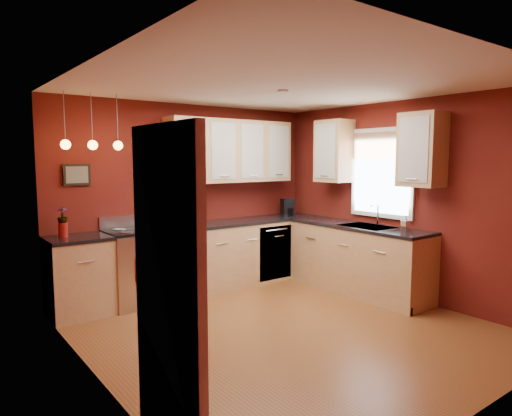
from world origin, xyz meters
TOP-DOWN VIEW (x-y plane):
  - floor at (0.00, 0.00)m, footprint 4.20×4.20m
  - ceiling at (0.00, 0.00)m, footprint 4.00×4.20m
  - wall_back at (0.00, 2.10)m, footprint 4.00×0.02m
  - wall_front at (0.00, -2.10)m, footprint 4.00×0.02m
  - wall_left at (-2.00, 0.00)m, footprint 0.02×4.20m
  - wall_right at (2.00, 0.00)m, footprint 0.02×4.20m
  - base_cabinets_back_left at (-1.65, 1.80)m, footprint 0.70×0.60m
  - base_cabinets_back_right at (0.73, 1.80)m, footprint 2.54×0.60m
  - base_cabinets_right at (1.70, 0.45)m, footprint 0.60×2.10m
  - counter_back_left at (-1.65, 1.80)m, footprint 0.70×0.62m
  - counter_back_right at (0.73, 1.80)m, footprint 2.54×0.62m
  - counter_right at (1.70, 0.45)m, footprint 0.62×2.10m
  - gas_range at (-0.92, 1.80)m, footprint 0.76×0.64m
  - dishwasher_front at (1.10, 1.51)m, footprint 0.60×0.02m
  - sink at (1.70, 0.30)m, footprint 0.50×0.70m
  - window at (1.97, 0.30)m, footprint 0.06×1.02m
  - door_left_wall at (-1.97, -1.20)m, footprint 0.12×0.82m
  - upper_cabinets_back at (0.60, 1.93)m, footprint 2.00×0.35m
  - upper_cabinets_right at (1.82, 0.32)m, footprint 0.35×1.95m
  - wall_picture at (-1.55, 2.08)m, footprint 0.32×0.03m
  - pendant_lights at (-1.45, 1.75)m, footprint 0.71×0.11m
  - red_canister at (-0.38, 1.81)m, footprint 0.14×0.14m
  - red_vase at (-1.79, 1.86)m, footprint 0.11×0.11m
  - flowers at (-1.79, 1.86)m, footprint 0.12×0.12m
  - coffee_maker at (1.62, 1.83)m, footprint 0.22×0.22m
  - soap_pump at (1.76, -0.25)m, footprint 0.09×0.09m
  - dish_towel at (-0.98, 1.47)m, footprint 0.22×0.01m

SIDE VIEW (x-z plane):
  - floor at x=0.00m, z-range 0.00..0.00m
  - base_cabinets_back_left at x=-1.65m, z-range 0.00..0.90m
  - base_cabinets_back_right at x=0.73m, z-range 0.00..0.90m
  - base_cabinets_right at x=1.70m, z-range 0.00..0.90m
  - dishwasher_front at x=1.10m, z-range 0.05..0.85m
  - gas_range at x=-0.92m, z-range -0.07..1.04m
  - dish_towel at x=-0.98m, z-range 0.37..0.67m
  - sink at x=1.70m, z-range 0.75..1.08m
  - counter_back_left at x=-1.65m, z-range 0.90..0.94m
  - counter_back_right at x=0.73m, z-range 0.90..0.94m
  - counter_right at x=1.70m, z-range 0.90..0.94m
  - red_vase at x=-1.79m, z-range 0.94..1.11m
  - door_left_wall at x=-1.97m, z-range 0.00..2.05m
  - soap_pump at x=1.76m, z-range 0.94..1.14m
  - red_canister at x=-0.38m, z-range 0.94..1.16m
  - coffee_maker at x=1.62m, z-range 0.93..1.20m
  - flowers at x=-1.79m, z-range 1.09..1.29m
  - wall_back at x=0.00m, z-range 0.00..2.60m
  - wall_front at x=0.00m, z-range 0.00..2.60m
  - wall_left at x=-2.00m, z-range 0.00..2.60m
  - wall_right at x=2.00m, z-range 0.00..2.60m
  - wall_picture at x=-1.55m, z-range 1.52..1.78m
  - window at x=1.97m, z-range 1.08..2.30m
  - upper_cabinets_back at x=0.60m, z-range 1.50..2.40m
  - upper_cabinets_right at x=1.82m, z-range 1.50..2.40m
  - pendant_lights at x=-1.45m, z-range 1.68..2.34m
  - ceiling at x=0.00m, z-range 2.59..2.61m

